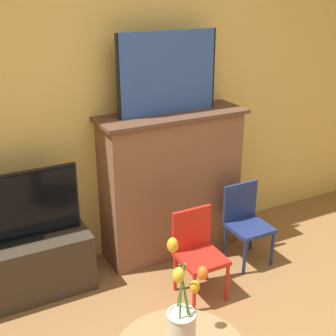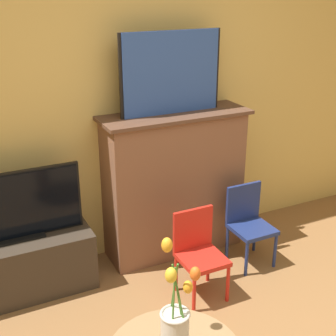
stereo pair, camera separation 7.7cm
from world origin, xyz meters
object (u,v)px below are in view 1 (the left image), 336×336
Objects in this scene: chair_blue at (246,219)px; chair_red at (197,249)px; painting at (168,73)px; tv_monitor at (12,210)px; vase_tulips at (182,324)px.

chair_red is at bearing -160.62° from chair_blue.
painting is 1.20m from chair_blue.
tv_monitor is 1.45× the size of chair_blue.
chair_red is at bearing 54.94° from vase_tulips.
chair_red is at bearing -98.39° from painting.
chair_red is at bearing -26.81° from tv_monitor.
chair_blue is (1.57, -0.34, -0.30)m from tv_monitor.
tv_monitor is 1.21m from chair_red.
painting reaches higher than tv_monitor.
chair_red is 1.17× the size of vase_tulips.
vase_tulips reaches higher than chair_blue.
tv_monitor reaches higher than chair_red.
tv_monitor is 1.70× the size of vase_tulips.
vase_tulips is at bearing -115.75° from painting.
vase_tulips is (-0.62, -0.88, 0.30)m from chair_red.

